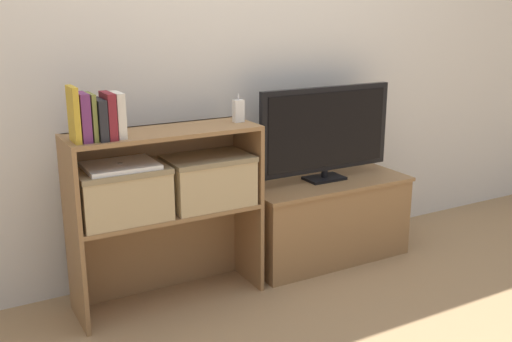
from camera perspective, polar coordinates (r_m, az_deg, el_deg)
ground_plane at (r=3.14m, az=1.40°, el=-11.16°), size 16.00×16.00×0.00m
wall_back at (r=3.22m, az=-2.83°, el=11.81°), size 10.00×0.05×2.40m
tv_stand at (r=3.45m, az=6.39°, el=-4.48°), size 0.95×0.45×0.46m
tv at (r=3.31m, az=6.67°, el=3.82°), size 0.83×0.14×0.52m
bookshelf_lower_tier at (r=3.00m, az=-8.80°, el=-6.47°), size 0.90×0.31×0.47m
bookshelf_upper_tier at (r=2.86m, az=-9.12°, el=1.40°), size 0.90×0.31×0.39m
book_mustard at (r=2.59m, az=-16.98°, el=5.17°), size 0.02×0.13×0.23m
book_plum at (r=2.61m, az=-16.14°, el=4.94°), size 0.04×0.12×0.20m
book_olive at (r=2.61m, az=-15.38°, el=4.99°), size 0.02×0.12×0.20m
book_charcoal at (r=2.62m, az=-14.68°, el=4.78°), size 0.04×0.14×0.17m
book_maroon at (r=2.63m, az=-13.87°, el=5.14°), size 0.04×0.14×0.20m
book_ivory at (r=2.64m, az=-13.00°, el=5.21°), size 0.04×0.12×0.20m
baby_monitor at (r=2.93m, az=-1.68°, el=5.74°), size 0.05×0.04×0.14m
storage_basket_left at (r=2.77m, az=-12.67°, el=-1.91°), size 0.41×0.27×0.24m
storage_basket_right at (r=2.91m, az=-4.55°, el=-0.69°), size 0.41×0.27×0.24m
laptop at (r=2.73m, az=-12.82°, el=0.51°), size 0.32×0.25×0.02m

